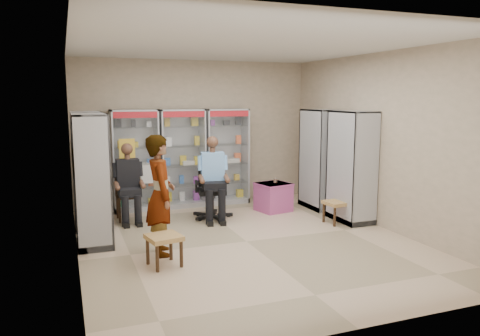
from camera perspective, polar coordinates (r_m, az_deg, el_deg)
name	(u,v)px	position (r m, az deg, el deg)	size (l,w,h in m)	color
floor	(246,241)	(7.42, 0.79, -8.94)	(6.00, 6.00, 0.00)	tan
room_shell	(247,115)	(7.08, 0.83, 6.43)	(5.02, 6.02, 3.01)	tan
cabinet_back_left	(135,160)	(9.49, -12.66, 0.90)	(0.90, 0.50, 2.00)	#B4B6BC
cabinet_back_mid	(182,158)	(9.66, -7.08, 1.18)	(0.90, 0.50, 2.00)	#ABAEB3
cabinet_back_right	(226,156)	(9.92, -1.74, 1.44)	(0.90, 0.50, 2.00)	#B2B4B9
cabinet_right_far	(320,159)	(9.58, 9.76, 1.06)	(0.50, 0.90, 2.00)	silver
cabinet_right_near	(351,167)	(8.66, 13.43, 0.16)	(0.50, 0.90, 2.00)	#B2B4BA
cabinet_left_far	(88,170)	(8.48, -17.99, -0.20)	(0.50, 0.90, 2.00)	#B2B5B9
cabinet_left_near	(92,180)	(7.40, -17.57, -1.43)	(0.50, 0.90, 2.00)	#A8ABAF
wooden_chair	(128,195)	(8.83, -13.48, -3.18)	(0.42, 0.42, 0.94)	black
seated_customer	(128,184)	(8.74, -13.49, -1.96)	(0.44, 0.60, 1.34)	black
office_chair	(212,188)	(8.72, -3.46, -2.46)	(0.62, 0.62, 1.13)	black
seated_shopkeeper	(213,180)	(8.64, -3.37, -1.51)	(0.47, 0.66, 1.44)	#6596C9
pink_trunk	(273,197)	(9.31, 4.08, -3.55)	(0.58, 0.56, 0.56)	#AA4482
tea_glass	(275,180)	(9.31, 4.31, -1.51)	(0.07, 0.07, 0.09)	#622908
woven_stool_a	(337,212)	(8.57, 11.70, -5.31)	(0.40, 0.40, 0.40)	#AC8F48
woven_stool_b	(164,250)	(6.42, -9.21, -9.89)	(0.42, 0.42, 0.42)	#AF964A
standing_man	(160,195)	(6.75, -9.68, -3.28)	(0.63, 0.41, 1.72)	#9A9B9D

